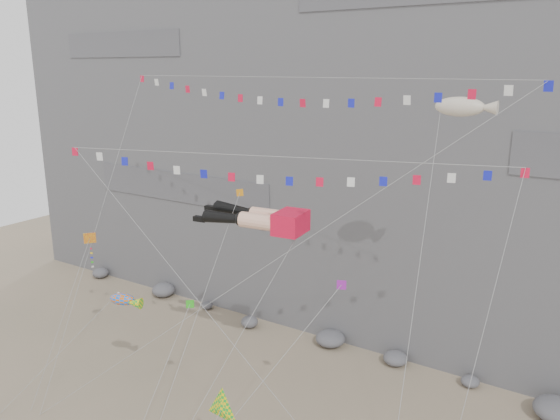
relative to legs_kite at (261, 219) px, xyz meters
name	(u,v)px	position (x,y,z in m)	size (l,w,h in m)	color
cliff	(405,54)	(0.75, 24.57, 11.28)	(80.00, 28.00, 50.00)	slate
talus_boulders	(330,339)	(0.75, 9.57, -13.12)	(60.00, 3.00, 1.20)	slate
legs_kite	(261,219)	(0.00, 0.00, 0.00)	(8.32, 16.96, 20.73)	red
flag_banner_upper	(291,78)	(0.78, 2.64, 9.31)	(31.86, 14.88, 29.31)	red
flag_banner_lower	(275,157)	(2.46, -2.02, 4.71)	(27.07, 10.43, 23.06)	red
harlequin_kite	(90,239)	(-12.41, -4.44, -2.35)	(1.88, 6.98, 12.83)	red
fish_windsock	(122,299)	(-8.15, -5.48, -5.84)	(8.03, 7.29, 11.83)	orange
delta_kite	(221,409)	(3.60, -9.25, -8.13)	(2.59, 7.39, 8.92)	yellow
blimp_windsock	(459,108)	(11.91, 3.11, 7.71)	(3.95, 13.42, 24.92)	beige
small_kite_a	(238,198)	(-2.32, 0.55, 1.03)	(3.51, 15.45, 21.29)	orange
small_kite_b	(338,289)	(8.01, -4.16, -1.87)	(7.20, 10.53, 16.87)	purple
small_kite_c	(189,307)	(-0.59, -6.90, -4.03)	(1.09, 8.16, 12.36)	green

